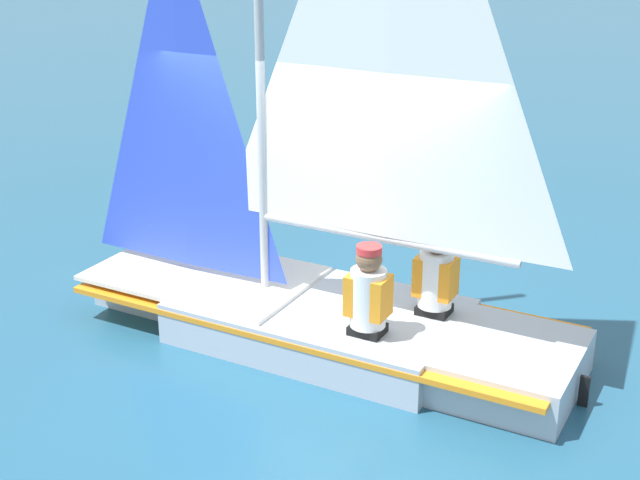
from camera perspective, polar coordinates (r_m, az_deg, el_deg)
ground_plane at (r=8.19m, az=0.00°, el=-6.39°), size 260.00×260.00×0.00m
sailboat_main at (r=7.87m, az=0.11°, el=-1.68°), size 3.94×4.45×5.05m
sailor_helm at (r=7.38m, az=3.09°, el=-4.24°), size 0.42×0.43×1.16m
sailor_crew at (r=7.78m, az=7.38°, el=-3.07°), size 0.42×0.43×1.16m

